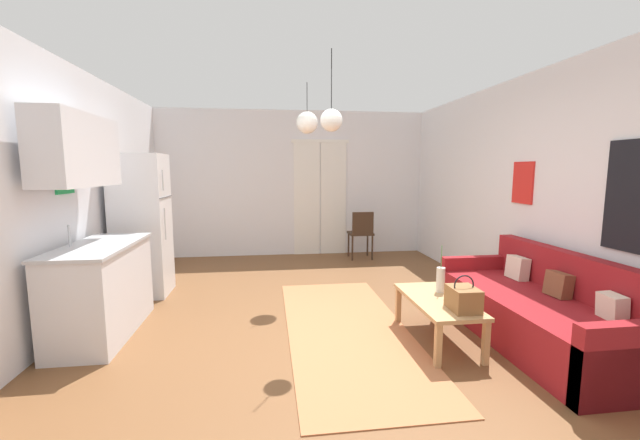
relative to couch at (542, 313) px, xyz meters
The scene contains 14 objects.
ground_plane 2.07m from the couch, behind, with size 5.49×8.24×0.10m, color brown.
wall_back 4.71m from the couch, 116.03° to the left, with size 5.09×0.13×2.68m.
wall_right 1.19m from the couch, 28.14° to the left, with size 0.12×7.84×2.68m.
wall_left 4.66m from the couch, behind, with size 0.12×7.84×2.68m.
area_rug 1.84m from the couch, 163.65° to the left, with size 1.19×3.04×0.01m, color #B26B42.
couch is the anchor object (origin of this frame).
coffee_table 0.98m from the couch, behind, with size 0.49×1.04×0.41m.
bamboo_vase 0.95m from the couch, 158.91° to the left, with size 0.08×0.08×0.47m.
handbag 0.92m from the couch, 169.48° to the right, with size 0.23×0.28×0.31m.
refrigerator 4.59m from the couch, 154.41° to the left, with size 0.64×0.59×1.80m.
kitchen_counter 4.25m from the couch, behind, with size 0.59×1.32×2.10m.
accent_chair 3.64m from the couch, 103.79° to the left, with size 0.42×0.40×0.86m.
pendant_lamp_near 2.65m from the couch, 167.34° to the left, with size 0.20×0.20×0.73m.
pendant_lamp_far 3.31m from the couch, 137.89° to the left, with size 0.27×0.27×0.63m.
Camera 1 is at (-0.48, -3.40, 1.60)m, focal length 21.70 mm.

